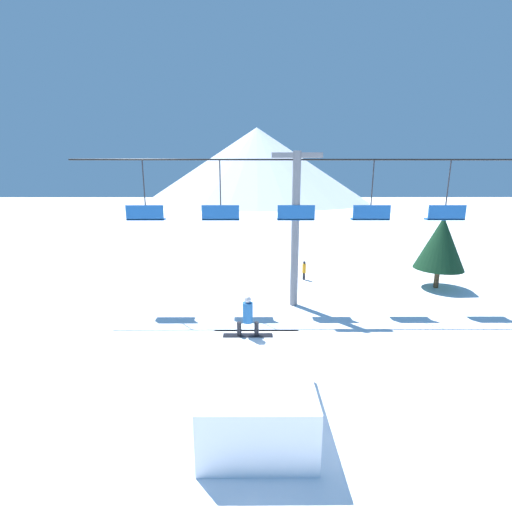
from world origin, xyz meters
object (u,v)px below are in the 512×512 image
object	(u,v)px
pine_tree_near	(441,243)
distant_skier	(304,270)
snowboarder	(248,317)
snow_ramp	(257,389)

from	to	relation	value
pine_tree_near	distant_skier	world-z (taller)	pine_tree_near
distant_skier	snowboarder	bearing A→B (deg)	-106.88
snowboarder	pine_tree_near	distance (m)	14.64
snow_ramp	snowboarder	distance (m)	2.20
snowboarder	pine_tree_near	xyz separation A→B (m)	(11.08, 9.55, 0.52)
pine_tree_near	distant_skier	bearing A→B (deg)	167.65
snowboarder	pine_tree_near	size ratio (longest dim) A/B	0.37
pine_tree_near	distant_skier	xyz separation A→B (m)	(-7.67, 1.68, -2.04)
pine_tree_near	snowboarder	bearing A→B (deg)	-139.25
snow_ramp	distant_skier	size ratio (longest dim) A/B	3.39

